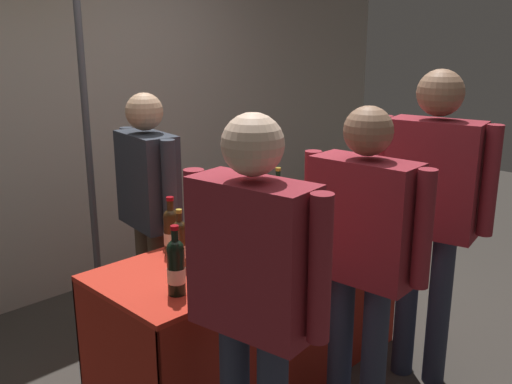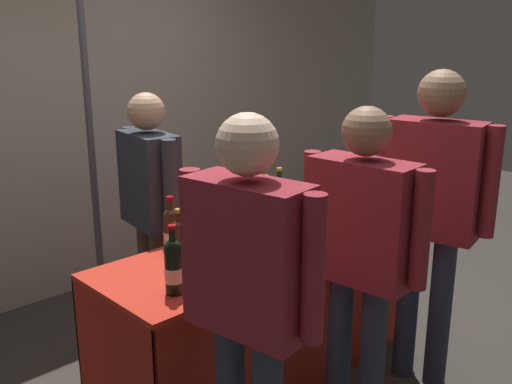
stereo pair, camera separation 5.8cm
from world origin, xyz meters
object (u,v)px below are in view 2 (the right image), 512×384
flower_vase (229,234)px  taster_foreground_right (432,201)px  featured_wine_bottle (171,230)px  tasting_table (256,289)px  display_bottle_0 (261,221)px  wine_glass_mid (305,225)px  booth_signpost (88,111)px  wine_glass_near_taster (229,219)px  wine_glass_near_vendor (332,222)px  vendor_presenter (151,200)px

flower_vase → taster_foreground_right: size_ratio=0.23×
featured_wine_bottle → taster_foreground_right: size_ratio=0.18×
tasting_table → featured_wine_bottle: (-0.38, 0.23, 0.37)m
tasting_table → display_bottle_0: display_bottle_0 is taller
wine_glass_mid → booth_signpost: (-0.51, 1.32, 0.53)m
tasting_table → wine_glass_near_taster: bearing=91.1°
display_bottle_0 → flower_vase: size_ratio=0.82×
wine_glass_near_vendor → wine_glass_near_taster: (-0.40, 0.41, 0.01)m
featured_wine_bottle → wine_glass_mid: 0.71m
taster_foreground_right → wine_glass_near_taster: bearing=25.5°
wine_glass_mid → taster_foreground_right: taster_foreground_right is taller
wine_glass_near_taster → wine_glass_near_vendor: bearing=-45.4°
taster_foreground_right → booth_signpost: booth_signpost is taller
display_bottle_0 → wine_glass_near_taster: (-0.04, 0.22, -0.03)m
wine_glass_near_vendor → taster_foreground_right: taster_foreground_right is taller
featured_wine_bottle → display_bottle_0: (0.42, -0.23, 0.00)m
display_bottle_0 → wine_glass_near_vendor: bearing=-27.9°
vendor_presenter → booth_signpost: 0.69m
featured_wine_bottle → wine_glass_mid: featured_wine_bottle is taller
display_bottle_0 → taster_foreground_right: taster_foreground_right is taller
wine_glass_mid → flower_vase: flower_vase is taller
flower_vase → taster_foreground_right: (0.84, -0.65, 0.14)m
wine_glass_near_vendor → taster_foreground_right: bearing=-61.1°
featured_wine_bottle → wine_glass_near_taster: 0.38m
tasting_table → wine_glass_mid: (0.22, -0.15, 0.35)m
tasting_table → wine_glass_mid: wine_glass_mid is taller
tasting_table → flower_vase: (-0.19, 0.00, 0.36)m
tasting_table → featured_wine_bottle: 0.58m
featured_wine_bottle → taster_foreground_right: 1.36m
flower_vase → booth_signpost: 1.29m
featured_wine_bottle → wine_glass_near_taster: featured_wine_bottle is taller
wine_glass_near_vendor → booth_signpost: (-0.69, 1.37, 0.55)m
tasting_table → display_bottle_0: bearing=-5.3°
tasting_table → display_bottle_0: size_ratio=5.55×
vendor_presenter → taster_foreground_right: taster_foreground_right is taller
featured_wine_bottle → wine_glass_near_taster: bearing=-2.2°
wine_glass_mid → tasting_table: bearing=146.2°
booth_signpost → display_bottle_0: bearing=-74.4°
wine_glass_mid → wine_glass_near_taster: size_ratio=1.04×
display_bottle_0 → flower_vase: bearing=179.0°
wine_glass_near_vendor → vendor_presenter: size_ratio=0.08×
vendor_presenter → wine_glass_mid: bearing=33.2°
featured_wine_bottle → display_bottle_0: bearing=-28.8°
vendor_presenter → wine_glass_near_vendor: bearing=40.7°
display_bottle_0 → vendor_presenter: (-0.22, 0.71, 0.01)m
display_bottle_0 → booth_signpost: size_ratio=0.14×
featured_wine_bottle → booth_signpost: (0.09, 0.95, 0.51)m
vendor_presenter → wine_glass_near_taster: bearing=27.9°
wine_glass_near_vendor → flower_vase: flower_vase is taller
taster_foreground_right → booth_signpost: size_ratio=0.72×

